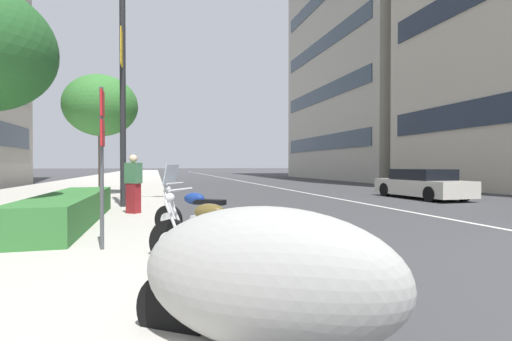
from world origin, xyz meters
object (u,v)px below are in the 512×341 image
(motorcycle_second_in_row, at_px, (220,240))
(pedestrian_on_plaza, at_px, (133,184))
(parking_sign_by_curb, at_px, (102,148))
(street_lamp_with_banners, at_px, (132,45))
(motorcycle_mid_row, at_px, (265,279))
(car_far_down_avenue, at_px, (422,184))
(street_tree_near_plaza_corner, at_px, (101,106))
(motorcycle_far_end_row, at_px, (200,215))

(motorcycle_second_in_row, height_order, pedestrian_on_plaza, pedestrian_on_plaza)
(parking_sign_by_curb, distance_m, street_lamp_with_banners, 7.16)
(motorcycle_mid_row, distance_m, car_far_down_avenue, 15.40)
(street_tree_near_plaza_corner, bearing_deg, pedestrian_on_plaza, -166.39)
(motorcycle_far_end_row, relative_size, car_far_down_avenue, 0.42)
(car_far_down_avenue, xyz_separation_m, pedestrian_on_plaza, (-3.30, 11.77, 0.33))
(street_lamp_with_banners, xyz_separation_m, pedestrian_on_plaza, (-1.78, -0.12, -4.26))
(motorcycle_second_in_row, bearing_deg, parking_sign_by_curb, 0.41)
(car_far_down_avenue, bearing_deg, street_tree_near_plaza_corner, 72.08)
(street_lamp_with_banners, distance_m, pedestrian_on_plaza, 4.62)
(motorcycle_mid_row, bearing_deg, pedestrian_on_plaza, -46.19)
(motorcycle_second_in_row, xyz_separation_m, motorcycle_far_end_row, (2.54, -0.02, 0.01))
(street_lamp_with_banners, relative_size, street_tree_near_plaza_corner, 1.60)
(parking_sign_by_curb, distance_m, pedestrian_on_plaza, 4.54)
(street_tree_near_plaza_corner, relative_size, pedestrian_on_plaza, 3.37)
(motorcycle_mid_row, bearing_deg, car_far_down_avenue, -98.31)
(motorcycle_mid_row, bearing_deg, street_lamp_with_banners, -47.19)
(parking_sign_by_curb, height_order, street_lamp_with_banners, street_lamp_with_banners)
(car_far_down_avenue, height_order, street_tree_near_plaza_corner, street_tree_near_plaza_corner)
(motorcycle_second_in_row, xyz_separation_m, parking_sign_by_curb, (1.09, 1.63, 1.28))
(car_far_down_avenue, xyz_separation_m, street_lamp_with_banners, (-1.52, 11.89, 4.59))
(street_tree_near_plaza_corner, bearing_deg, motorcycle_second_in_row, -166.05)
(car_far_down_avenue, xyz_separation_m, parking_sign_by_curb, (-7.76, 11.97, 1.09))
(motorcycle_second_in_row, bearing_deg, street_tree_near_plaza_corner, -41.86)
(motorcycle_mid_row, relative_size, motorcycle_far_end_row, 1.13)
(motorcycle_mid_row, bearing_deg, parking_sign_by_curb, -32.22)
(motorcycle_mid_row, height_order, pedestrian_on_plaza, pedestrian_on_plaza)
(motorcycle_far_end_row, height_order, pedestrian_on_plaza, pedestrian_on_plaza)
(street_lamp_with_banners, bearing_deg, motorcycle_mid_row, -171.47)
(pedestrian_on_plaza, bearing_deg, street_tree_near_plaza_corner, -127.35)
(motorcycle_mid_row, relative_size, car_far_down_avenue, 0.47)
(parking_sign_by_curb, bearing_deg, street_tree_near_plaza_corner, 7.62)
(motorcycle_second_in_row, bearing_deg, car_far_down_avenue, -105.25)
(motorcycle_mid_row, height_order, street_lamp_with_banners, street_lamp_with_banners)
(parking_sign_by_curb, xyz_separation_m, street_tree_near_plaza_corner, (11.86, 1.59, 2.40))
(street_lamp_with_banners, xyz_separation_m, street_tree_near_plaza_corner, (5.61, 1.67, -1.10))
(motorcycle_mid_row, height_order, motorcycle_second_in_row, motorcycle_mid_row)
(street_lamp_with_banners, height_order, street_tree_near_plaza_corner, street_lamp_with_banners)
(motorcycle_mid_row, xyz_separation_m, parking_sign_by_curb, (3.57, 1.55, 1.08))
(motorcycle_mid_row, relative_size, motorcycle_second_in_row, 1.09)
(motorcycle_second_in_row, distance_m, street_tree_near_plaza_corner, 13.84)
(motorcycle_mid_row, distance_m, pedestrian_on_plaza, 8.16)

